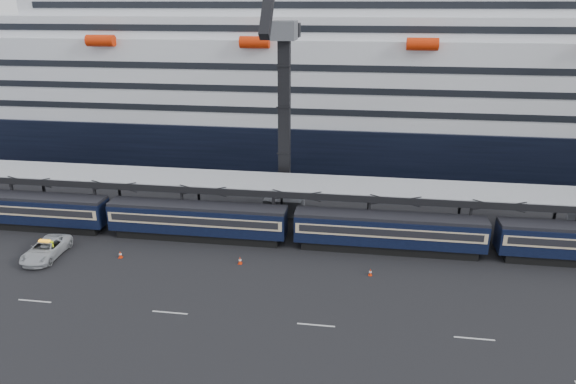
# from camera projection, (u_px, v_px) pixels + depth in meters

# --- Properties ---
(ground) EXTENTS (260.00, 260.00, 0.00)m
(ground) POSITION_uv_depth(u_px,v_px,m) (490.00, 311.00, 42.13)
(ground) COLOR black
(ground) RESTS_ON ground
(train) EXTENTS (133.05, 3.00, 4.05)m
(train) POSITION_uv_depth(u_px,v_px,m) (423.00, 233.00, 51.28)
(train) COLOR black
(train) RESTS_ON ground
(canopy) EXTENTS (130.00, 6.25, 5.53)m
(canopy) POSITION_uv_depth(u_px,v_px,m) (467.00, 193.00, 53.30)
(canopy) COLOR gray
(canopy) RESTS_ON ground
(cruise_ship) EXTENTS (214.09, 28.84, 34.00)m
(cruise_ship) POSITION_uv_depth(u_px,v_px,m) (429.00, 80.00, 80.67)
(cruise_ship) COLOR black
(cruise_ship) RESTS_ON ground
(crane_dark_near) EXTENTS (4.50, 17.75, 35.08)m
(crane_dark_near) POSITION_uv_depth(u_px,v_px,m) (284.00, 115.00, 57.95)
(crane_dark_near) COLOR #53565C
(crane_dark_near) RESTS_ON ground
(pickup_truck) EXTENTS (3.12, 6.27, 1.71)m
(pickup_truck) POSITION_uv_depth(u_px,v_px,m) (46.00, 249.00, 50.81)
(pickup_truck) COLOR #AFB2B6
(pickup_truck) RESTS_ON ground
(worker) EXTENTS (0.78, 0.74, 1.80)m
(worker) POSITION_uv_depth(u_px,v_px,m) (53.00, 249.00, 50.79)
(worker) COLOR #DBF60C
(worker) RESTS_ON ground
(traffic_cone_b) EXTENTS (0.38, 0.38, 0.76)m
(traffic_cone_b) POSITION_uv_depth(u_px,v_px,m) (120.00, 254.00, 50.84)
(traffic_cone_b) COLOR red
(traffic_cone_b) RESTS_ON ground
(traffic_cone_c) EXTENTS (0.38, 0.38, 0.76)m
(traffic_cone_c) POSITION_uv_depth(u_px,v_px,m) (240.00, 260.00, 49.67)
(traffic_cone_c) COLOR red
(traffic_cone_c) RESTS_ON ground
(traffic_cone_d) EXTENTS (0.34, 0.34, 0.68)m
(traffic_cone_d) POSITION_uv_depth(u_px,v_px,m) (370.00, 272.00, 47.55)
(traffic_cone_d) COLOR red
(traffic_cone_d) RESTS_ON ground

